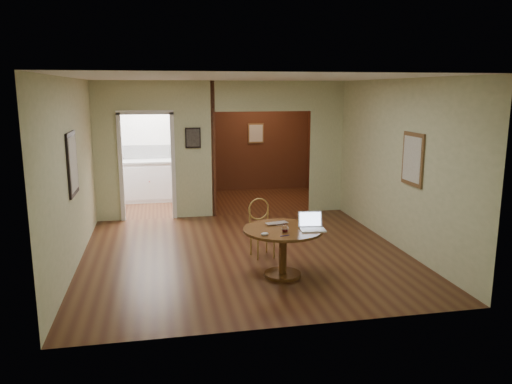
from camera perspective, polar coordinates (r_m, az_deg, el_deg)
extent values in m
plane|color=#401F12|center=(7.88, -1.22, -7.09)|extent=(5.00, 5.00, 0.00)
plane|color=white|center=(7.46, -1.31, 12.95)|extent=(5.00, 5.00, 0.00)
plane|color=beige|center=(5.15, 3.55, -1.62)|extent=(5.00, 0.00, 5.00)
plane|color=beige|center=(7.54, -20.33, 1.91)|extent=(0.00, 5.00, 5.00)
plane|color=beige|center=(8.35, 15.92, 3.07)|extent=(0.00, 5.00, 5.00)
cube|color=beige|center=(9.97, -16.72, 4.35)|extent=(0.50, 2.70, 0.04)
cube|color=beige|center=(9.94, -7.19, 4.74)|extent=(0.80, 2.70, 0.04)
cube|color=beige|center=(10.50, 8.02, 5.08)|extent=(0.70, 2.70, 0.04)
plane|color=white|center=(11.91, -11.51, 5.72)|extent=(2.70, 0.00, 2.70)
plane|color=#3F2012|center=(12.64, -0.04, 6.29)|extent=(2.70, 0.00, 2.70)
cube|color=#3F2012|center=(11.21, -5.60, 5.55)|extent=(0.08, 2.50, 2.70)
cube|color=black|center=(7.52, -20.26, 3.05)|extent=(0.03, 0.70, 0.90)
cube|color=brown|center=(7.88, 17.49, 3.60)|extent=(0.03, 0.60, 0.80)
cube|color=black|center=(9.90, -7.22, 6.16)|extent=(0.30, 0.03, 0.40)
cube|color=silver|center=(12.61, -0.02, 6.73)|extent=(0.40, 0.03, 0.50)
cube|color=white|center=(11.92, -11.46, 4.52)|extent=(2.00, 0.02, 0.32)
cylinder|color=#5C3417|center=(7.00, 3.05, -9.37)|extent=(0.51, 0.51, 0.05)
cylinder|color=#5C3417|center=(6.89, 3.08, -6.94)|extent=(0.11, 0.11, 0.59)
cylinder|color=#5C3417|center=(6.80, 3.11, -4.33)|extent=(1.09, 1.09, 0.04)
cylinder|color=#A6833B|center=(7.66, 0.73, -4.48)|extent=(0.45, 0.45, 0.03)
cylinder|color=#A6833B|center=(7.54, 0.21, -6.33)|extent=(0.03, 0.03, 0.40)
cylinder|color=#A6833B|center=(7.65, 2.07, -6.08)|extent=(0.03, 0.03, 0.40)
cylinder|color=#A6833B|center=(7.78, -0.59, -5.77)|extent=(0.03, 0.03, 0.40)
cylinder|color=#A6833B|center=(7.88, 1.22, -5.53)|extent=(0.03, 0.03, 0.40)
cylinder|color=#A6833B|center=(7.67, -0.72, -3.12)|extent=(0.02, 0.02, 0.32)
cylinder|color=#A6833B|center=(7.79, 1.36, -2.89)|extent=(0.02, 0.02, 0.32)
torus|color=#A6833B|center=(7.70, 0.30, -1.96)|extent=(0.34, 0.10, 0.35)
cube|color=white|center=(6.73, 6.52, -4.31)|extent=(0.35, 0.27, 0.02)
cube|color=silver|center=(6.70, 6.60, -4.31)|extent=(0.29, 0.15, 0.00)
cube|color=white|center=(6.83, 6.19, -3.08)|extent=(0.33, 0.10, 0.22)
cube|color=#99A7C3|center=(6.82, 6.22, -3.10)|extent=(0.29, 0.07, 0.18)
imported|color=silver|center=(6.95, 2.55, -3.69)|extent=(0.35, 0.26, 0.02)
ellipsoid|color=white|center=(6.45, 1.00, -4.83)|extent=(0.11, 0.07, 0.04)
cylinder|color=#0C0E5A|center=(6.45, 3.32, -5.00)|extent=(0.13, 0.04, 0.01)
cube|color=white|center=(11.73, -11.33, 1.20)|extent=(2.00, 0.55, 0.90)
cube|color=silver|center=(11.66, -11.42, 3.48)|extent=(2.06, 0.60, 0.04)
sphere|color=#B20C0C|center=(11.44, -12.09, 1.16)|extent=(0.03, 0.03, 0.03)
sphere|color=#B20C0C|center=(11.47, -7.09, 1.36)|extent=(0.03, 0.03, 0.03)
ellipsoid|color=beige|center=(11.65, -8.72, 4.52)|extent=(0.40, 0.37, 0.34)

